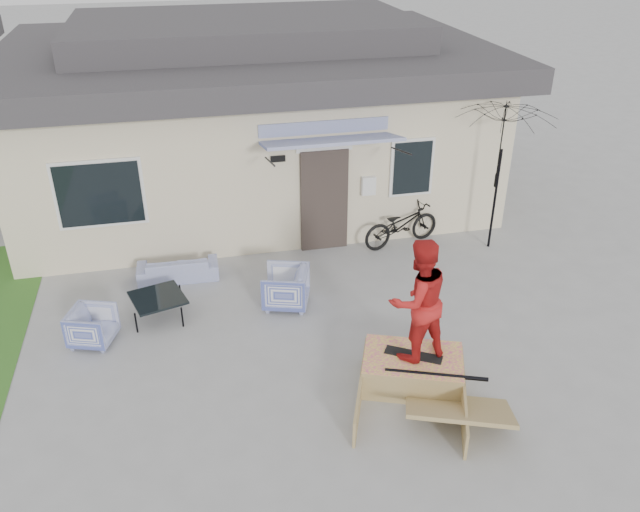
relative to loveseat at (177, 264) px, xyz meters
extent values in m
plane|color=#949494|center=(1.97, -3.88, -0.29)|extent=(90.00, 90.00, 0.00)
cube|color=beige|center=(1.97, 4.12, 1.21)|extent=(10.00, 7.00, 3.00)
cube|color=#333338|center=(1.97, 4.12, 2.96)|extent=(10.80, 7.80, 0.50)
cube|color=#333338|center=(1.97, 4.12, 3.51)|extent=(7.50, 4.50, 0.60)
cube|color=#3B302B|center=(2.97, 0.58, 0.76)|extent=(0.95, 0.08, 2.10)
cube|color=white|center=(-1.23, 0.59, 1.31)|extent=(1.60, 0.06, 1.30)
cube|color=white|center=(4.77, 0.59, 1.31)|extent=(0.90, 0.06, 1.20)
cube|color=#3F4EA8|center=(2.97, 0.07, 2.16)|extent=(2.50, 1.09, 0.29)
imported|color=#3F4EA8|center=(0.00, 0.00, 0.00)|extent=(1.51, 0.48, 0.58)
imported|color=#3F4EA8|center=(-1.39, -1.77, 0.04)|extent=(0.79, 0.82, 0.67)
imported|color=#3F4EA8|center=(1.81, -1.37, 0.10)|extent=(0.91, 0.94, 0.78)
cube|color=black|center=(-0.36, -1.28, -0.09)|extent=(1.03, 1.03, 0.41)
imported|color=black|center=(4.55, 0.38, 0.26)|extent=(1.82, 1.01, 1.10)
cylinder|color=black|center=(6.30, -0.12, 0.76)|extent=(0.05, 0.05, 2.10)
imported|color=black|center=(6.30, -0.12, 1.46)|extent=(2.11, 1.98, 0.90)
cube|color=black|center=(3.25, -3.85, 0.21)|extent=(0.82, 0.62, 0.05)
imported|color=red|center=(3.25, -3.85, 1.16)|extent=(1.03, 0.87, 1.85)
camera|label=1|loc=(0.24, -10.88, 5.92)|focal=36.25mm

